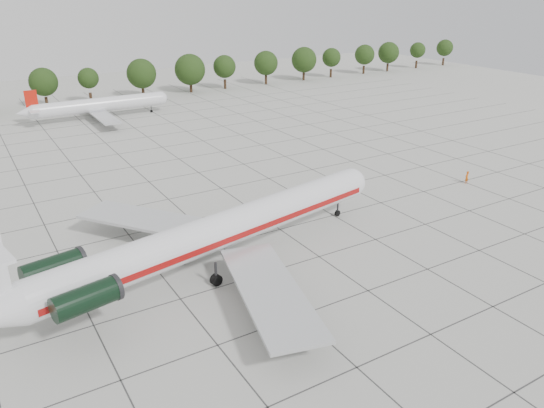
% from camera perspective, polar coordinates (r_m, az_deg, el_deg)
% --- Properties ---
extents(ground, '(260.00, 260.00, 0.00)m').
position_cam_1_polar(ground, '(63.62, 0.87, -2.75)').
color(ground, '#B8B8B0').
rests_on(ground, ground).
extents(apron_joints, '(170.00, 170.00, 0.02)m').
position_cam_1_polar(apron_joints, '(75.70, -5.16, 1.46)').
color(apron_joints, '#383838').
rests_on(apron_joints, ground).
extents(main_airliner, '(47.41, 36.91, 11.22)m').
position_cam_1_polar(main_airliner, '(53.35, -7.45, -3.50)').
color(main_airliner, silver).
rests_on(main_airliner, ground).
extents(ground_crew, '(0.75, 0.55, 1.88)m').
position_cam_1_polar(ground_crew, '(82.91, 20.22, 2.72)').
color(ground_crew, '#CF530C').
rests_on(ground_crew, ground).
extents(bg_airliner_c, '(28.24, 27.20, 7.40)m').
position_cam_1_polar(bg_airliner_c, '(121.68, -18.08, 10.06)').
color(bg_airliner_c, silver).
rests_on(bg_airliner_c, ground).
extents(tree_line, '(249.86, 8.44, 10.22)m').
position_cam_1_polar(tree_line, '(136.63, -23.37, 11.95)').
color(tree_line, '#332114').
rests_on(tree_line, ground).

